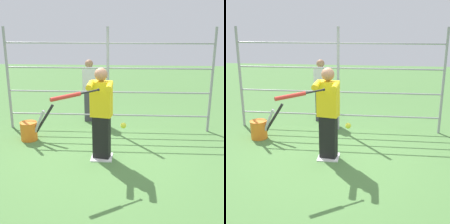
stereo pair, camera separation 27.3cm
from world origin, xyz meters
The scene contains 8 objects.
ground_plane centered at (0.00, 0.00, 0.00)m, with size 24.00×24.00×0.00m, color #4C7A3D.
home_plate centered at (0.00, 0.00, 0.01)m, with size 0.40×0.40×0.02m.
fence_backstop centered at (0.00, -1.60, 1.20)m, with size 4.77×0.06×2.40m.
batter centered at (0.00, 0.02, 0.94)m, with size 0.44×0.64×1.74m.
baseball_bat_swinging centered at (0.41, 0.78, 1.41)m, with size 0.72×0.57×0.11m.
softball_in_flight centered at (-0.42, 0.64, 0.89)m, with size 0.10×0.10×0.10m.
bat_bucket centered at (1.65, -0.81, 0.23)m, with size 0.76×0.37×0.80m.
bystander_behind_fence centered at (0.51, -2.21, 0.83)m, with size 0.33×0.20×1.59m.
Camera 2 is at (-0.81, 5.43, 2.59)m, focal length 50.00 mm.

